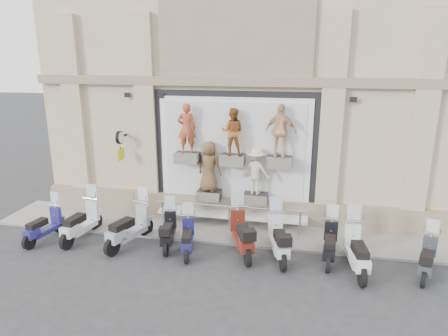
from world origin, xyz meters
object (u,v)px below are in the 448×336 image
(scooter_b, at_px, (80,215))
(scooter_c, at_px, (129,219))
(scooter_i, at_px, (357,243))
(guard_rail, at_px, (229,219))
(scooter_j, at_px, (428,252))
(scooter_d, at_px, (168,224))
(scooter_h, at_px, (330,236))
(scooter_g, at_px, (279,232))
(scooter_a, at_px, (43,219))
(clock_sign_bracket, at_px, (120,142))
(scooter_e, at_px, (187,231))
(scooter_f, at_px, (242,226))

(scooter_b, relative_size, scooter_c, 0.96)
(scooter_i, bearing_deg, scooter_c, 171.97)
(guard_rail, height_order, scooter_j, scooter_j)
(guard_rail, bearing_deg, scooter_d, -140.17)
(scooter_j, bearing_deg, scooter_i, -156.46)
(scooter_h, bearing_deg, scooter_b, -173.78)
(scooter_g, bearing_deg, scooter_a, 168.82)
(scooter_c, height_order, scooter_h, scooter_c)
(clock_sign_bracket, height_order, scooter_i, clock_sign_bracket)
(guard_rail, xyz_separation_m, scooter_i, (3.83, -1.78, 0.37))
(scooter_c, relative_size, scooter_e, 1.24)
(guard_rail, xyz_separation_m, clock_sign_bracket, (-3.90, 0.47, 2.34))
(scooter_d, xyz_separation_m, scooter_e, (0.70, -0.31, -0.03))
(scooter_f, bearing_deg, scooter_e, 170.07)
(scooter_c, bearing_deg, scooter_b, -166.12)
(scooter_d, xyz_separation_m, scooter_g, (3.35, -0.08, 0.11))
(scooter_a, bearing_deg, scooter_h, 12.40)
(scooter_i, bearing_deg, scooter_a, 173.81)
(scooter_b, height_order, scooter_e, scooter_b)
(scooter_a, relative_size, scooter_b, 0.87)
(guard_rail, height_order, scooter_h, scooter_h)
(guard_rail, distance_m, scooter_b, 4.73)
(scooter_f, bearing_deg, guard_rail, 94.20)
(guard_rail, height_order, scooter_c, scooter_c)
(scooter_f, bearing_deg, scooter_i, -28.23)
(scooter_f, distance_m, scooter_g, 1.09)
(scooter_e, distance_m, scooter_h, 4.11)
(scooter_c, relative_size, scooter_d, 1.20)
(clock_sign_bracket, xyz_separation_m, scooter_f, (4.54, -1.83, -1.95))
(guard_rail, xyz_separation_m, scooter_d, (-1.63, -1.36, 0.25))
(scooter_f, xyz_separation_m, scooter_h, (2.52, 0.05, -0.11))
(scooter_g, height_order, scooter_h, scooter_g)
(scooter_e, relative_size, scooter_j, 0.98)
(scooter_h, relative_size, scooter_j, 1.06)
(guard_rail, bearing_deg, scooter_e, -119.27)
(scooter_e, bearing_deg, scooter_b, 163.16)
(scooter_a, distance_m, scooter_g, 7.33)
(scooter_d, relative_size, scooter_g, 0.87)
(clock_sign_bracket, relative_size, scooter_a, 0.58)
(scooter_d, distance_m, scooter_j, 7.27)
(scooter_a, xyz_separation_m, scooter_b, (1.11, 0.32, 0.11))
(scooter_b, relative_size, scooter_e, 1.19)
(scooter_e, bearing_deg, scooter_a, 167.97)
(scooter_g, relative_size, scooter_h, 1.10)
(scooter_j, bearing_deg, scooter_d, -162.66)
(scooter_d, relative_size, scooter_j, 1.02)
(guard_rail, height_order, scooter_e, scooter_e)
(scooter_e, xyz_separation_m, scooter_j, (6.57, 0.01, 0.01))
(scooter_b, height_order, scooter_j, scooter_b)
(scooter_c, xyz_separation_m, scooter_g, (4.53, 0.11, -0.04))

